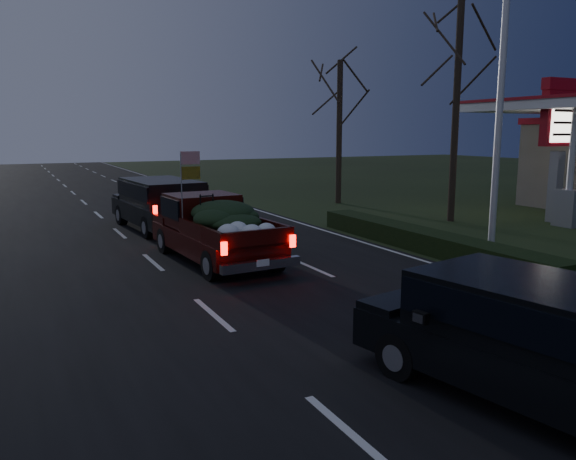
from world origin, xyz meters
name	(u,v)px	position (x,y,z in m)	size (l,w,h in m)	color
ground	(213,315)	(0.00, 0.00, 0.00)	(120.00, 120.00, 0.00)	black
road_asphalt	(213,315)	(0.00, 0.00, 0.01)	(14.00, 120.00, 0.02)	black
hedge_row	(425,240)	(7.80, 3.00, 0.30)	(1.00, 10.00, 0.60)	black
light_pole	(503,63)	(9.50, 2.00, 5.48)	(0.50, 0.90, 9.16)	silver
gas_price_pylon	(560,126)	(16.00, 4.99, 3.77)	(2.00, 0.41, 5.57)	gray
gas_canopy	(573,112)	(18.00, 6.00, 4.35)	(7.10, 6.10, 4.88)	silver
bare_tree_mid	(459,58)	(12.50, 7.00, 6.35)	(3.60, 3.60, 8.50)	black
bare_tree_far	(340,97)	(11.50, 14.00, 5.23)	(3.60, 3.60, 7.00)	black
pickup_truck	(215,225)	(1.59, 4.40, 1.02)	(2.28, 5.29, 2.72)	#350A07
lead_suv	(160,199)	(1.53, 10.16, 1.14)	(2.56, 5.37, 1.50)	black
rear_suv	(543,331)	(2.61, -5.40, 1.01)	(2.81, 4.95, 1.34)	black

